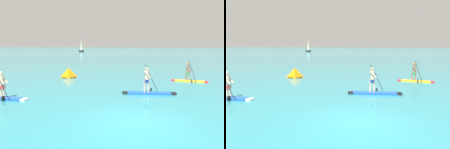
# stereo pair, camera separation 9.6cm
# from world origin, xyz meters

# --- Properties ---
(ground) EXTENTS (440.00, 440.00, 0.00)m
(ground) POSITION_xyz_m (0.00, 0.00, 0.00)
(ground) COLOR teal
(paddleboarder_near_left) EXTENTS (3.31, 0.84, 1.73)m
(paddleboarder_near_left) POSITION_xyz_m (-8.25, 1.82, 0.36)
(paddleboarder_near_left) COLOR blue
(paddleboarder_near_left) RESTS_ON ground
(paddleboarder_mid_center) EXTENTS (3.55, 1.11, 1.94)m
(paddleboarder_mid_center) POSITION_xyz_m (0.16, 5.32, 0.35)
(paddleboarder_mid_center) COLOR blue
(paddleboarder_mid_center) RESTS_ON ground
(paddleboarder_far_right) EXTENTS (3.09, 0.88, 1.96)m
(paddleboarder_far_right) POSITION_xyz_m (3.24, 10.94, 0.38)
(paddleboarder_far_right) COLOR yellow
(paddleboarder_far_right) RESTS_ON ground
(race_marker_buoy) EXTENTS (1.65, 1.65, 0.96)m
(race_marker_buoy) POSITION_xyz_m (-8.15, 10.43, 0.42)
(race_marker_buoy) COLOR orange
(race_marker_buoy) RESTS_ON ground
(sailboat_left_horizon) EXTENTS (4.28, 5.32, 6.44)m
(sailboat_left_horizon) POSITION_xyz_m (-36.94, 81.49, 0.89)
(sailboat_left_horizon) COLOR black
(sailboat_left_horizon) RESTS_ON ground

